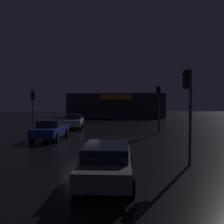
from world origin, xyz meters
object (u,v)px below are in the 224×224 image
Objects in this scene: traffic_signal_opposite at (159,101)px; car_far at (107,161)px; car_crossing at (74,121)px; traffic_signal_main at (188,97)px; traffic_signal_cross_right at (33,102)px; car_near at (51,129)px; store_building at (116,105)px.

car_far is at bearing -106.56° from traffic_signal_opposite.
traffic_signal_main is at bearing -62.21° from car_crossing.
traffic_signal_main is at bearing -46.92° from traffic_signal_cross_right.
car_near is (3.12, -4.94, -2.12)m from traffic_signal_cross_right.
traffic_signal_main reaches higher than traffic_signal_cross_right.
car_crossing is at bearing 117.79° from traffic_signal_main.
traffic_signal_main is 1.08× the size of traffic_signal_cross_right.
store_building reaches higher than traffic_signal_main.
car_crossing is (3.41, 3.07, -2.09)m from traffic_signal_cross_right.
store_building reaches higher than car_near.
store_building reaches higher than car_crossing.
car_far is (7.94, -14.65, -2.19)m from traffic_signal_cross_right.
traffic_signal_main is at bearing -92.56° from traffic_signal_opposite.
car_crossing is at bearing 155.52° from traffic_signal_opposite.
traffic_signal_opposite reaches higher than traffic_signal_cross_right.
car_far is at bearing -63.64° from car_near.
traffic_signal_opposite is at bearing 24.59° from car_near.
traffic_signal_main reaches higher than car_near.
traffic_signal_opposite is (0.51, 11.47, -0.10)m from traffic_signal_main.
traffic_signal_cross_right is (-7.77, -24.23, 0.66)m from store_building.
store_building reaches higher than traffic_signal_opposite.
traffic_signal_main is 0.93× the size of car_far.
traffic_signal_main is (3.75, -36.56, 0.87)m from store_building.
traffic_signal_cross_right is 16.80m from car_far.
traffic_signal_opposite reaches higher than car_near.
car_crossing is at bearing 42.01° from traffic_signal_cross_right.
store_building reaches higher than traffic_signal_cross_right.
traffic_signal_opposite is 0.94× the size of car_crossing.
traffic_signal_main is 16.88m from traffic_signal_cross_right.
store_building is 3.92× the size of car_near.
traffic_signal_opposite reaches higher than traffic_signal_main.
traffic_signal_cross_right is at bearing 122.33° from car_near.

